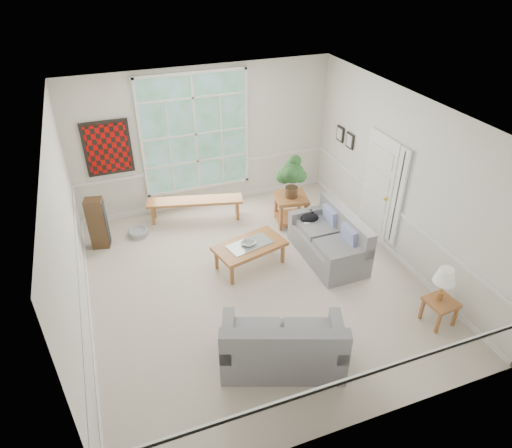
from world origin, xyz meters
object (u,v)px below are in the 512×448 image
(loveseat_front, at_px, (283,339))
(coffee_table, at_px, (250,255))
(end_table, at_px, (290,210))
(side_table, at_px, (439,311))
(loveseat_right, at_px, (329,237))

(loveseat_front, xyz_separation_m, coffee_table, (0.32, 2.24, -0.22))
(coffee_table, xyz_separation_m, end_table, (1.27, 1.07, 0.08))
(loveseat_front, distance_m, side_table, 2.58)
(loveseat_front, xyz_separation_m, side_table, (2.56, -0.12, -0.24))
(coffee_table, xyz_separation_m, side_table, (2.24, -2.36, -0.02))
(side_table, bearing_deg, end_table, 105.71)
(loveseat_right, height_order, side_table, loveseat_right)
(coffee_table, relative_size, end_table, 1.98)
(loveseat_front, bearing_deg, coffee_table, 102.35)
(loveseat_right, distance_m, loveseat_front, 2.65)
(end_table, height_order, side_table, end_table)
(end_table, bearing_deg, coffee_table, -139.88)
(loveseat_right, bearing_deg, end_table, 96.10)
(side_table, bearing_deg, loveseat_front, 177.32)
(end_table, bearing_deg, side_table, -74.29)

